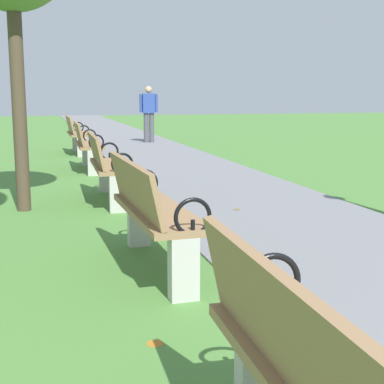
{
  "coord_description": "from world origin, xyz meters",
  "views": [
    {
      "loc": [
        -1.34,
        1.61,
        1.41
      ],
      "look_at": [
        -0.05,
        6.37,
        0.55
      ],
      "focal_mm": 52.53,
      "sensor_mm": 36.0,
      "label": 1
    }
  ],
  "objects_px": {
    "park_bench_3": "(151,211)",
    "park_bench_6": "(76,133)",
    "park_bench_5": "(87,144)",
    "pedestrian_walking": "(149,111)",
    "park_bench_4": "(107,165)"
  },
  "relations": [
    {
      "from": "park_bench_5",
      "to": "pedestrian_walking",
      "type": "xyz_separation_m",
      "value": [
        2.24,
        5.59,
        0.44
      ]
    },
    {
      "from": "park_bench_5",
      "to": "park_bench_6",
      "type": "bearing_deg",
      "value": 90.0
    },
    {
      "from": "park_bench_4",
      "to": "pedestrian_walking",
      "type": "height_order",
      "value": "pedestrian_walking"
    },
    {
      "from": "park_bench_3",
      "to": "park_bench_5",
      "type": "distance_m",
      "value": 6.26
    },
    {
      "from": "park_bench_4",
      "to": "pedestrian_walking",
      "type": "xyz_separation_m",
      "value": [
        2.24,
        8.8,
        0.44
      ]
    },
    {
      "from": "park_bench_3",
      "to": "park_bench_6",
      "type": "bearing_deg",
      "value": 90.0
    },
    {
      "from": "park_bench_3",
      "to": "pedestrian_walking",
      "type": "height_order",
      "value": "pedestrian_walking"
    },
    {
      "from": "park_bench_3",
      "to": "pedestrian_walking",
      "type": "distance_m",
      "value": 12.07
    },
    {
      "from": "park_bench_5",
      "to": "pedestrian_walking",
      "type": "relative_size",
      "value": 0.99
    },
    {
      "from": "park_bench_3",
      "to": "park_bench_4",
      "type": "height_order",
      "value": "same"
    },
    {
      "from": "park_bench_6",
      "to": "park_bench_5",
      "type": "bearing_deg",
      "value": -90.0
    },
    {
      "from": "park_bench_5",
      "to": "park_bench_6",
      "type": "xyz_separation_m",
      "value": [
        0.0,
        3.06,
        0.0
      ]
    },
    {
      "from": "park_bench_6",
      "to": "park_bench_3",
      "type": "bearing_deg",
      "value": -90.0
    },
    {
      "from": "park_bench_6",
      "to": "pedestrian_walking",
      "type": "height_order",
      "value": "pedestrian_walking"
    },
    {
      "from": "park_bench_4",
      "to": "park_bench_6",
      "type": "height_order",
      "value": "same"
    }
  ]
}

